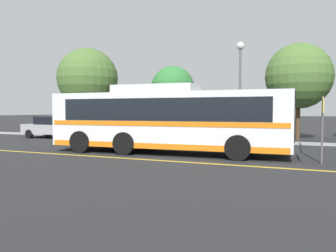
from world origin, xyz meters
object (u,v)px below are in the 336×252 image
(transit_bus, at_px, (168,119))
(bus_stop_sign, at_px, (322,121))
(parked_car_0, at_px, (52,127))
(tree_1, at_px, (173,88))
(street_lamp, at_px, (240,70))
(tree_3, at_px, (299,76))
(parked_car_1, at_px, (129,130))
(tree_2, at_px, (88,78))

(transit_bus, relative_size, bus_stop_sign, 4.50)
(parked_car_0, height_order, tree_1, tree_1)
(street_lamp, relative_size, tree_3, 0.99)
(parked_car_0, distance_m, street_lamp, 13.48)
(tree_3, bearing_deg, parked_car_1, -153.20)
(tree_2, xyz_separation_m, tree_3, (16.44, 0.14, -0.45))
(bus_stop_sign, xyz_separation_m, street_lamp, (-4.36, 7.90, 2.94))
(tree_1, xyz_separation_m, tree_2, (-7.20, -1.18, 0.90))
(street_lamp, bearing_deg, parked_car_0, -167.85)
(parked_car_1, distance_m, tree_3, 11.55)
(bus_stop_sign, height_order, street_lamp, street_lamp)
(transit_bus, relative_size, street_lamp, 1.77)
(tree_1, height_order, tree_2, tree_2)
(tree_2, bearing_deg, tree_1, 9.30)
(parked_car_0, height_order, street_lamp, street_lamp)
(transit_bus, bearing_deg, parked_car_0, -115.83)
(bus_stop_sign, relative_size, tree_2, 0.34)
(transit_bus, height_order, tree_3, tree_3)
(transit_bus, distance_m, parked_car_0, 11.64)
(parked_car_0, relative_size, tree_3, 0.67)
(parked_car_0, relative_size, tree_2, 0.60)
(parked_car_1, height_order, tree_2, tree_2)
(bus_stop_sign, bearing_deg, tree_1, -140.20)
(parked_car_0, bearing_deg, bus_stop_sign, 74.99)
(bus_stop_sign, height_order, tree_3, tree_3)
(tree_2, bearing_deg, parked_car_1, -36.10)
(parked_car_0, xyz_separation_m, tree_3, (16.07, 4.83, 3.40))
(parked_car_1, height_order, tree_1, tree_1)
(parked_car_0, relative_size, bus_stop_sign, 1.73)
(parked_car_0, distance_m, bus_stop_sign, 17.81)
(parked_car_0, xyz_separation_m, tree_1, (6.84, 5.87, 2.96))
(parked_car_0, bearing_deg, tree_3, 108.61)
(tree_1, bearing_deg, parked_car_0, -139.37)
(tree_1, bearing_deg, street_lamp, -28.30)
(tree_1, bearing_deg, parked_car_1, -95.61)
(transit_bus, distance_m, bus_stop_sign, 6.36)
(tree_2, bearing_deg, bus_stop_sign, -29.55)
(transit_bus, xyz_separation_m, tree_3, (5.38, 9.35, 2.60))
(parked_car_0, height_order, parked_car_1, parked_car_0)
(tree_1, distance_m, tree_3, 9.31)
(street_lamp, bearing_deg, tree_1, 151.70)
(parked_car_1, bearing_deg, street_lamp, 116.91)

